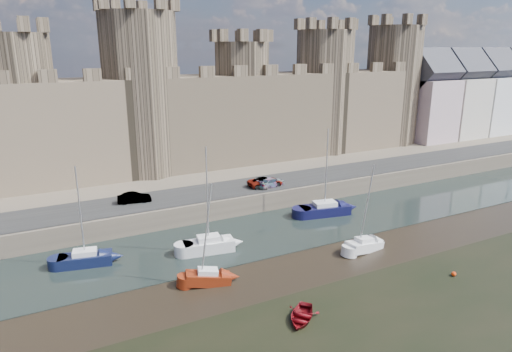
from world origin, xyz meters
The scene contains 15 objects.
water_channel centered at (0.00, 24.00, 0.04)m, with size 160.00×12.00×0.08m, color black.
quay centered at (0.00, 60.00, 1.25)m, with size 160.00×60.00×2.50m, color #4C443A.
road centered at (0.00, 34.00, 2.55)m, with size 160.00×7.00×0.10m, color black.
castle centered at (-0.64, 48.00, 11.67)m, with size 108.50×11.00×29.00m.
townhouses centered at (71.50, 46.00, 10.59)m, with size 35.50×9.05×18.13m.
car_1 centered at (-3.10, 34.22, 3.16)m, with size 1.39×4.00×1.32m, color gray.
car_2 centered at (14.84, 32.37, 3.14)m, with size 1.80×4.43×1.29m, color gray.
car_3 centered at (14.20, 32.80, 3.17)m, with size 2.23×4.83×1.34m, color gray.
sailboat_1 centered at (-10.17, 24.91, 0.80)m, with size 5.33×2.97×10.08m.
sailboat_2 centered at (1.76, 22.18, 0.88)m, with size 5.49×2.80×11.31m.
sailboat_3 centered at (18.95, 25.59, 0.84)m, with size 6.69×3.61×11.13m.
sailboat_4 centered at (-0.75, 16.00, 0.71)m, with size 4.36×2.59×9.55m.
sailboat_5 centered at (16.54, 15.06, 0.69)m, with size 4.53×2.22×9.39m.
dinghy_4 centered at (3.67, 7.21, 0.36)m, with size 2.51×0.73×3.51m, color #650B11.
buoy_3 centered at (20.41, 6.79, 0.23)m, with size 0.46×0.46×0.46m, color #EB370A.
Camera 1 is at (-13.86, -19.14, 20.96)m, focal length 32.00 mm.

